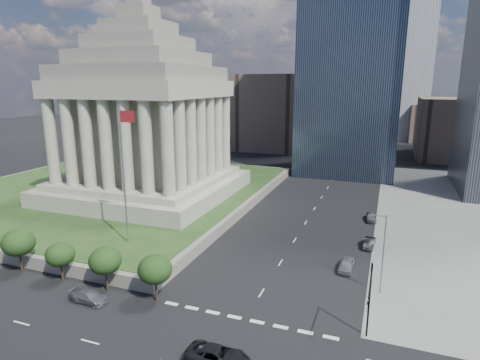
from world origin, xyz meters
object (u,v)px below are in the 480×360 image
at_px(flagpole, 124,168).
at_px(parked_sedan_far, 371,217).
at_px(traffic_signal_ne, 369,298).
at_px(parked_sedan_mid, 369,243).
at_px(war_memorial, 144,101).
at_px(suv_grey, 89,296).
at_px(pickup_truck, 218,356).
at_px(street_lamp_north, 382,249).
at_px(parked_sedan_near, 346,265).

bearing_deg(flagpole, parked_sedan_far, 40.58).
bearing_deg(traffic_signal_ne, flagpole, 163.29).
relative_size(flagpole, parked_sedan_mid, 4.73).
bearing_deg(traffic_signal_ne, war_memorial, 143.58).
bearing_deg(flagpole, traffic_signal_ne, -16.71).
bearing_deg(war_memorial, traffic_signal_ne, -36.42).
bearing_deg(flagpole, suv_grey, -74.37).
relative_size(parked_sedan_mid, parked_sedan_far, 0.96).
height_order(traffic_signal_ne, pickup_truck, traffic_signal_ne).
height_order(street_lamp_north, parked_sedan_far, street_lamp_north).
height_order(street_lamp_north, parked_sedan_mid, street_lamp_north).
distance_m(pickup_truck, parked_sedan_far, 47.05).
distance_m(war_memorial, street_lamp_north, 54.92).
bearing_deg(parked_sedan_mid, suv_grey, -131.79).
bearing_deg(traffic_signal_ne, parked_sedan_near, 102.23).
relative_size(traffic_signal_ne, parked_sedan_mid, 1.89).
relative_size(traffic_signal_ne, parked_sedan_far, 1.82).
distance_m(parked_sedan_mid, parked_sedan_far, 13.06).
xyz_separation_m(traffic_signal_ne, parked_sedan_mid, (-1.00, 25.47, -4.55)).
xyz_separation_m(street_lamp_north, parked_sedan_far, (-2.21, 27.22, -4.91)).
bearing_deg(war_memorial, street_lamp_north, -25.92).
relative_size(traffic_signal_ne, street_lamp_north, 0.80).
distance_m(suv_grey, parked_sedan_near, 33.08).
xyz_separation_m(pickup_truck, parked_sedan_near, (8.88, 23.38, -0.06)).
relative_size(parked_sedan_near, parked_sedan_mid, 1.06).
distance_m(street_lamp_north, suv_grey, 34.84).
height_order(suv_grey, parked_sedan_mid, parked_sedan_mid).
bearing_deg(pickup_truck, parked_sedan_far, -14.20).
relative_size(flagpole, street_lamp_north, 2.00).
bearing_deg(pickup_truck, parked_sedan_mid, -19.87).
xyz_separation_m(parked_sedan_near, parked_sedan_far, (2.12, 22.37, -0.01)).
distance_m(pickup_truck, suv_grey, 18.87).
xyz_separation_m(flagpole, traffic_signal_ne, (34.33, -10.30, -7.86)).
bearing_deg(pickup_truck, traffic_signal_ne, -60.40).
xyz_separation_m(suv_grey, parked_sedan_mid, (29.69, 28.16, 0.00)).
bearing_deg(flagpole, parked_sedan_mid, 24.46).
xyz_separation_m(flagpole, parked_sedan_near, (30.83, 5.85, -12.35)).
height_order(war_memorial, street_lamp_north, war_memorial).
relative_size(war_memorial, parked_sedan_near, 8.69).
bearing_deg(parked_sedan_mid, parked_sedan_far, 96.40).
bearing_deg(pickup_truck, flagpole, 50.70).
bearing_deg(war_memorial, parked_sedan_near, -22.89).
height_order(parked_sedan_near, parked_sedan_mid, parked_sedan_near).
distance_m(flagpole, parked_sedan_near, 33.72).
height_order(war_memorial, flagpole, war_memorial).
bearing_deg(suv_grey, street_lamp_north, -62.87).
height_order(parked_sedan_near, parked_sedan_far, parked_sedan_near).
distance_m(parked_sedan_near, parked_sedan_mid, 9.64).
height_order(pickup_truck, parked_sedan_far, pickup_truck).
distance_m(street_lamp_north, parked_sedan_mid, 15.12).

